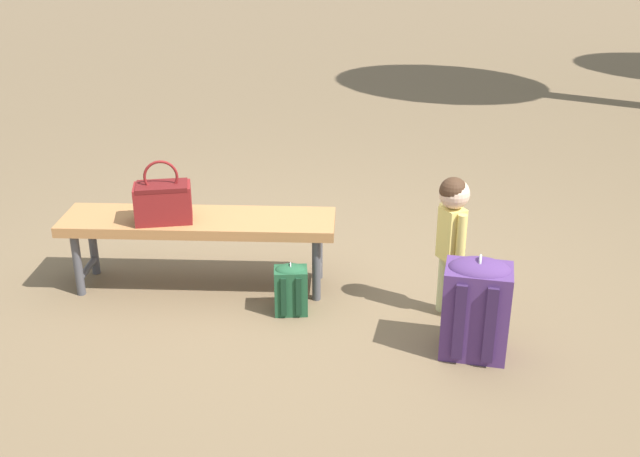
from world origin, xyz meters
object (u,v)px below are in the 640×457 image
(park_bench, at_px, (199,226))
(child_standing, at_px, (452,226))
(backpack_large, at_px, (476,305))
(handbag, at_px, (163,201))
(backpack_small, at_px, (291,288))

(park_bench, xyz_separation_m, child_standing, (1.46, -0.11, 0.15))
(child_standing, relative_size, backpack_large, 1.46)
(park_bench, relative_size, handbag, 4.44)
(backpack_large, height_order, backpack_small, backpack_large)
(backpack_large, bearing_deg, handbag, 166.88)
(handbag, distance_m, backpack_large, 1.84)
(park_bench, height_order, backpack_small, park_bench)
(park_bench, xyz_separation_m, backpack_large, (1.60, -0.50, -0.12))
(park_bench, xyz_separation_m, handbag, (-0.17, -0.08, 0.18))
(child_standing, height_order, backpack_large, child_standing)
(park_bench, relative_size, child_standing, 2.01)
(child_standing, xyz_separation_m, backpack_large, (0.14, -0.39, -0.26))
(park_bench, bearing_deg, child_standing, -4.14)
(backpack_large, distance_m, backpack_small, 1.05)
(park_bench, relative_size, backpack_small, 5.24)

